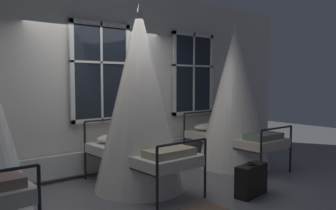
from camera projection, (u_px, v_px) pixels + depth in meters
The scene contains 6 objects.
ground at pixel (138, 188), 5.12m from camera, with size 17.76×17.76×0.00m, color slate.
back_wall_with_windows at pixel (98, 79), 5.93m from camera, with size 9.88×0.10×3.28m, color silver.
window_bank at pixel (102, 116), 5.88m from camera, with size 5.44×0.10×2.53m.
cot_second at pixel (140, 100), 5.06m from camera, with size 1.36×1.93×2.73m.
cot_third at pixel (234, 99), 6.41m from camera, with size 1.36×1.92×2.63m.
suitcase_dark at pixel (251, 180), 4.79m from camera, with size 0.58×0.27×0.47m.
Camera 1 is at (-2.82, -4.17, 1.61)m, focal length 36.66 mm.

